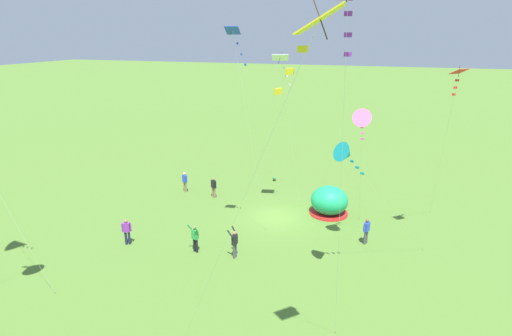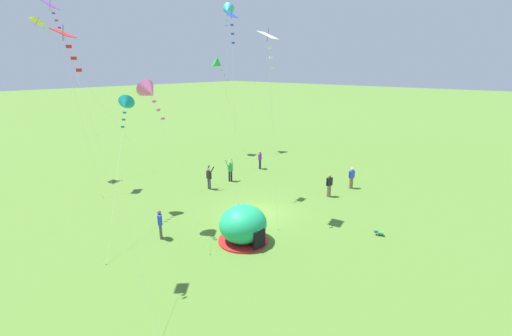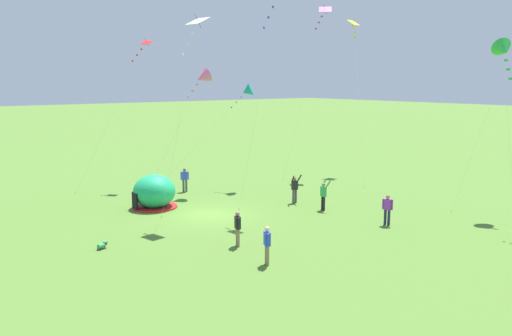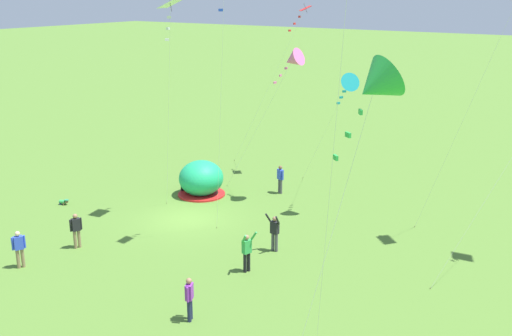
% 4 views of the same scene
% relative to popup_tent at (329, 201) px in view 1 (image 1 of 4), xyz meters
% --- Properties ---
extents(ground_plane, '(300.00, 300.00, 0.00)m').
position_rel_popup_tent_xyz_m(ground_plane, '(3.52, 1.82, -1.00)').
color(ground_plane, '#517A2D').
extents(popup_tent, '(2.81, 2.81, 2.10)m').
position_rel_popup_tent_xyz_m(popup_tent, '(0.00, 0.00, 0.00)').
color(popup_tent, '#1EAD6B').
rests_on(popup_tent, ground).
extents(toddler_crawling, '(0.38, 0.55, 0.32)m').
position_rel_popup_tent_xyz_m(toddler_crawling, '(5.67, -5.48, -0.82)').
color(toddler_crawling, green).
rests_on(toddler_crawling, ground).
extents(person_with_toddler, '(0.39, 0.53, 1.72)m').
position_rel_popup_tent_xyz_m(person_with_toddler, '(-2.84, 3.78, -0.03)').
color(person_with_toddler, '#4C4C51').
rests_on(person_with_toddler, ground).
extents(person_near_tent, '(0.54, 0.38, 1.72)m').
position_rel_popup_tent_xyz_m(person_near_tent, '(11.37, 8.45, -0.03)').
color(person_near_tent, '#1E2347').
rests_on(person_near_tent, ground).
extents(person_arms_raised, '(0.50, 0.68, 1.89)m').
position_rel_popup_tent_xyz_m(person_arms_raised, '(4.42, 7.84, 0.00)').
color(person_arms_raised, '#4C4C51').
rests_on(person_arms_raised, ground).
extents(person_center_field, '(0.55, 0.37, 1.72)m').
position_rel_popup_tent_xyz_m(person_center_field, '(9.26, -0.16, -0.03)').
color(person_center_field, '#8C7251').
rests_on(person_center_field, ground).
extents(person_watching_sky, '(0.70, 0.59, 1.89)m').
position_rel_popup_tent_xyz_m(person_watching_sky, '(6.91, 7.97, 0.00)').
color(person_watching_sky, black).
rests_on(person_watching_sky, ground).
extents(person_far_back, '(0.54, 0.38, 1.72)m').
position_rel_popup_tent_xyz_m(person_far_back, '(12.05, -0.59, -0.03)').
color(person_far_back, '#8C7251').
rests_on(person_far_back, ground).
extents(kite_yellow, '(6.53, 5.47, 13.15)m').
position_rel_popup_tent_xyz_m(kite_yellow, '(-1.76, 19.92, 11.39)').
color(kite_yellow, silver).
rests_on(kite_yellow, ground).
extents(kite_teal, '(5.35, 5.72, 7.74)m').
position_rel_popup_tent_xyz_m(kite_teal, '(-1.62, 8.46, 6.13)').
color(kite_teal, silver).
rests_on(kite_teal, ground).
extents(kite_purple, '(1.34, 5.07, 14.02)m').
position_rel_popup_tent_xyz_m(kite_purple, '(-2.07, 16.59, 12.26)').
color(kite_purple, silver).
rests_on(kite_purple, ground).
extents(kite_blue, '(1.90, 2.21, 13.04)m').
position_rel_popup_tent_xyz_m(kite_blue, '(5.02, 5.59, 11.20)').
color(kite_blue, silver).
rests_on(kite_blue, ground).
extents(kite_white, '(1.88, 2.57, 11.52)m').
position_rel_popup_tent_xyz_m(kite_white, '(3.51, 1.17, 9.81)').
color(kite_white, silver).
rests_on(kite_white, ground).
extents(kite_red, '(0.98, 6.23, 10.97)m').
position_rel_popup_tent_xyz_m(kite_red, '(-6.80, 2.74, 9.18)').
color(kite_red, silver).
rests_on(kite_red, ground).
extents(kite_pink, '(1.06, 5.30, 8.77)m').
position_rel_popup_tent_xyz_m(kite_pink, '(-2.08, 4.93, 7.12)').
color(kite_pink, silver).
rests_on(kite_pink, ground).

